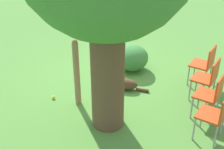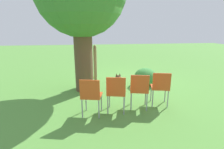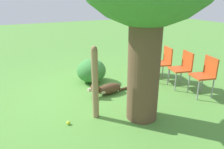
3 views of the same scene
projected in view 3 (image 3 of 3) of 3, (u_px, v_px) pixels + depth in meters
name	position (u px, v px, depth m)	size (l,w,h in m)	color
ground_plane	(98.00, 96.00, 5.02)	(30.00, 30.00, 0.00)	#56933D
dog	(106.00, 89.00, 5.06)	(1.09, 0.30, 0.39)	#513823
fence_post	(95.00, 83.00, 3.94)	(0.12, 0.12, 1.38)	#937551
red_chair_0	(147.00, 56.00, 6.25)	(0.51, 0.52, 0.91)	#D14C1E
red_chair_1	(163.00, 61.00, 5.80)	(0.51, 0.52, 0.91)	#D14C1E
red_chair_2	(183.00, 67.00, 5.35)	(0.51, 0.52, 0.91)	#D14C1E
red_chair_3	(205.00, 73.00, 4.89)	(0.51, 0.52, 0.91)	#D14C1E
tennis_ball	(68.00, 123.00, 3.90)	(0.07, 0.07, 0.07)	#CCE033
low_shrub	(91.00, 71.00, 5.77)	(0.77, 0.77, 0.61)	#3D843D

